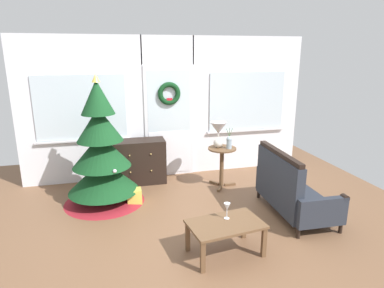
% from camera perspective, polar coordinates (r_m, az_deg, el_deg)
% --- Properties ---
extents(ground_plane, '(6.76, 6.76, 0.00)m').
position_cam_1_polar(ground_plane, '(4.65, 1.12, -13.80)').
color(ground_plane, brown).
extents(back_wall_with_door, '(5.20, 0.19, 2.55)m').
position_cam_1_polar(back_wall_with_door, '(6.17, -4.02, 6.19)').
color(back_wall_with_door, white).
rests_on(back_wall_with_door, ground).
extents(christmas_tree, '(1.23, 1.23, 1.97)m').
position_cam_1_polar(christmas_tree, '(5.24, -15.14, -2.18)').
color(christmas_tree, '#4C331E').
rests_on(christmas_tree, ground).
extents(dresser_cabinet, '(0.91, 0.45, 0.78)m').
position_cam_1_polar(dresser_cabinet, '(6.02, -8.91, -2.95)').
color(dresser_cabinet, black).
rests_on(dresser_cabinet, ground).
extents(settee_sofa, '(0.76, 1.39, 0.96)m').
position_cam_1_polar(settee_sofa, '(5.00, 16.35, -7.51)').
color(settee_sofa, black).
rests_on(settee_sofa, ground).
extents(side_table, '(0.50, 0.48, 0.70)m').
position_cam_1_polar(side_table, '(5.75, 5.10, -2.61)').
color(side_table, brown).
rests_on(side_table, ground).
extents(table_lamp, '(0.28, 0.28, 0.44)m').
position_cam_1_polar(table_lamp, '(5.63, 4.51, 2.18)').
color(table_lamp, silver).
rests_on(table_lamp, side_table).
extents(flower_vase, '(0.11, 0.10, 0.35)m').
position_cam_1_polar(flower_vase, '(5.63, 6.34, 0.38)').
color(flower_vase, '#99ADBC').
rests_on(flower_vase, side_table).
extents(coffee_table, '(0.90, 0.63, 0.39)m').
position_cam_1_polar(coffee_table, '(3.96, 5.74, -13.95)').
color(coffee_table, brown).
rests_on(coffee_table, ground).
extents(wine_glass, '(0.08, 0.08, 0.20)m').
position_cam_1_polar(wine_glass, '(3.96, 5.98, -10.68)').
color(wine_glass, silver).
rests_on(wine_glass, coffee_table).
extents(gift_box, '(0.22, 0.20, 0.22)m').
position_cam_1_polar(gift_box, '(5.32, -9.81, -8.73)').
color(gift_box, '#D8C64C').
rests_on(gift_box, ground).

